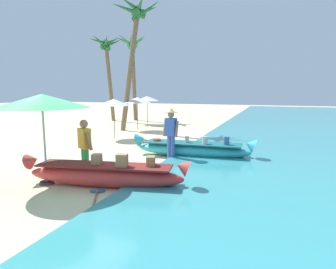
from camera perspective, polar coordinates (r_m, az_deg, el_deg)
name	(u,v)px	position (r m, az deg, el deg)	size (l,w,h in m)	color
ground_plane	(80,178)	(8.30, -16.73, -8.14)	(80.00, 80.00, 0.00)	beige
boat_red_foreground	(105,174)	(7.40, -12.07, -7.53)	(4.22, 1.38, 0.85)	red
boat_cyan_midground	(193,149)	(10.37, 4.77, -2.79)	(4.35, 1.05, 0.82)	#33B2BC
person_vendor_hatted	(171,130)	(9.85, 0.56, 0.84)	(0.58, 0.44, 1.74)	#3D5BA8
person_tourist_customer	(85,145)	(8.14, -15.82, -2.02)	(0.57, 0.43, 1.57)	green
patio_umbrella_large	(42,101)	(7.79, -23.23, 5.90)	(2.28, 2.28, 2.24)	#B7B7BC
parasol_row_0	(114,102)	(14.33, -10.44, 6.15)	(1.60, 1.60, 1.91)	#8E6B47
parasol_row_1	(137,100)	(17.13, -5.95, 6.65)	(1.60, 1.60, 1.91)	#8E6B47
parasol_row_2	(147,99)	(19.98, -4.05, 6.96)	(1.60, 1.60, 1.91)	#8E6B47
palm_tree_tall_inland	(136,25)	(17.05, -6.27, 20.37)	(2.78, 3.06, 7.09)	brown
palm_tree_leaning_seaward	(106,52)	(23.08, -11.83, 15.38)	(2.42, 2.76, 6.29)	brown
palm_tree_mid_cluster	(132,52)	(23.07, -6.98, 15.55)	(2.59, 2.25, 6.46)	brown
paddle	(95,198)	(6.68, -13.90, -11.92)	(0.96, 1.54, 0.05)	#8E6B47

